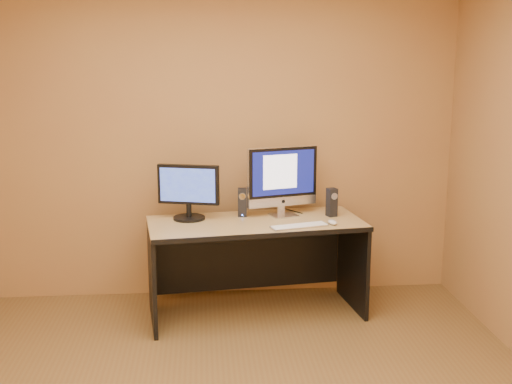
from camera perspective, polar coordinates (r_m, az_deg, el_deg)
walls at (r=3.30m, az=-3.13°, el=-0.03°), size 4.00×4.00×2.60m
desk at (r=4.99m, az=-0.01°, el=-6.80°), size 1.70×0.91×0.75m
imac at (r=4.99m, az=2.49°, el=0.97°), size 0.61×0.37×0.56m
second_monitor at (r=4.93m, az=-6.02°, el=-0.03°), size 0.53×0.36×0.43m
speaker_left at (r=5.02m, az=-1.23°, el=-0.92°), size 0.07×0.08×0.22m
speaker_right at (r=5.05m, az=6.75°, el=-0.91°), size 0.09×0.09×0.22m
keyboard at (r=4.73m, az=3.87°, el=-3.04°), size 0.45×0.23×0.02m
mouse at (r=4.83m, az=6.82°, el=-2.67°), size 0.08×0.11×0.04m
cable_a at (r=5.20m, az=3.27°, el=-1.67°), size 0.14×0.19×0.01m
cable_b at (r=5.16m, az=2.30°, el=-1.79°), size 0.06×0.18×0.01m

